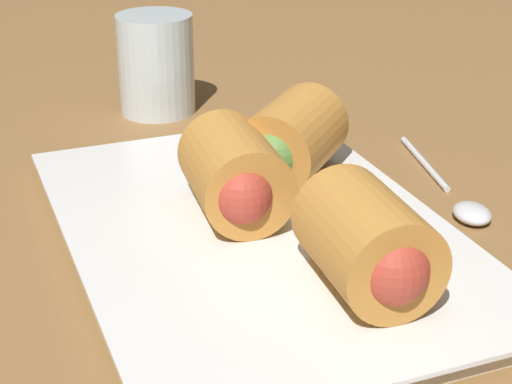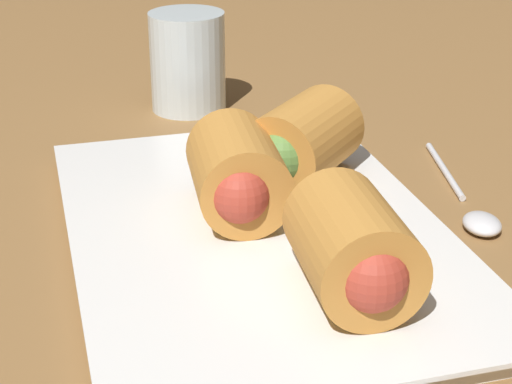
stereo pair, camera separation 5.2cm
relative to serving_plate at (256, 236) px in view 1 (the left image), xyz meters
The scene contains 7 objects.
table_surface 2.16cm from the serving_plate, 148.36° to the left, with size 180.00×140.00×2.00cm.
serving_plate is the anchor object (origin of this frame).
roll_front_left 8.54cm from the serving_plate, 39.07° to the right, with size 9.92×9.92×5.92cm.
roll_front_right 4.17cm from the serving_plate, 35.14° to the left, with size 9.38×6.62×5.92cm.
roll_back_left 10.93cm from the serving_plate, 164.08° to the right, with size 9.31×6.40×5.92cm.
spoon 15.61cm from the serving_plate, 89.85° to the right, with size 16.49×4.99×1.13cm.
drinking_glass 27.99cm from the serving_plate, ahead, with size 6.90×6.90×9.02cm.
Camera 1 is at (-44.49, 17.21, 28.57)cm, focal length 60.00 mm.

